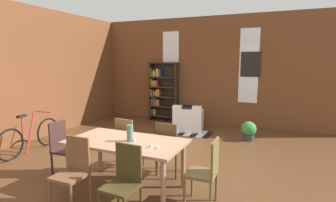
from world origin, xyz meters
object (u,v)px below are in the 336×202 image
dining_chair_far_left (128,141)px  dining_chair_head_right (206,170)px  armchair_white (188,120)px  bookshelf_tall (162,91)px  dining_chair_near_left (73,170)px  dining_chair_near_right (124,180)px  dining_table (126,146)px  bicycle_second (30,137)px  vase_on_table (130,133)px  dining_chair_far_right (168,147)px  dining_chair_head_left (64,146)px  potted_plant_by_shelf (249,130)px

dining_chair_far_left → dining_chair_head_right: bearing=-22.7°
dining_chair_head_right → armchair_white: bearing=112.6°
bookshelf_tall → dining_chair_head_right: bearing=-58.7°
armchair_white → bookshelf_tall: bearing=145.4°
dining_chair_near_left → armchair_white: size_ratio=1.01×
bookshelf_tall → dining_chair_near_right: bearing=-70.1°
dining_table → bicycle_second: size_ratio=1.06×
vase_on_table → dining_chair_head_right: vase_on_table is taller
dining_chair_far_right → bookshelf_tall: size_ratio=0.49×
dining_chair_near_right → bicycle_second: (-3.26, 1.32, -0.18)m
dining_chair_near_left → dining_chair_head_right: bearing=22.9°
dining_chair_near_right → dining_chair_far_left: size_ratio=1.00×
vase_on_table → bookshelf_tall: 4.84m
dining_table → dining_chair_head_left: bearing=-179.8°
dining_chair_near_right → dining_chair_far_right: (-0.00, 1.41, 0.00)m
bookshelf_tall → bicycle_second: (-1.34, -3.96, -0.65)m
dining_chair_head_left → bicycle_second: (-1.58, 0.62, -0.18)m
dining_chair_far_right → potted_plant_by_shelf: dining_chair_far_right is taller
dining_chair_near_right → potted_plant_by_shelf: bearing=75.9°
dining_chair_far_right → dining_chair_head_left: size_ratio=1.00×
dining_table → dining_chair_far_left: dining_chair_far_left is taller
vase_on_table → bookshelf_tall: bookshelf_tall is taller
vase_on_table → potted_plant_by_shelf: 3.72m
dining_chair_head_right → potted_plant_by_shelf: size_ratio=1.99×
armchair_white → dining_chair_far_right: bearing=-77.3°
vase_on_table → dining_chair_near_right: 0.87m
dining_chair_near_left → dining_chair_near_right: bearing=-0.0°
vase_on_table → dining_chair_near_left: (-0.48, -0.71, -0.39)m
dining_chair_far_right → bookshelf_tall: bookshelf_tall is taller
dining_chair_far_right → armchair_white: (-0.68, 3.03, -0.23)m
dining_chair_head_left → dining_chair_far_left: bearing=39.5°
dining_table → dining_chair_head_right: dining_chair_head_right is taller
dining_table → dining_chair_head_left: (-1.27, -0.00, -0.18)m
potted_plant_by_shelf → vase_on_table: bearing=-111.8°
dining_chair_far_left → armchair_white: size_ratio=1.01×
dining_chair_near_right → bicycle_second: bearing=157.9°
dining_chair_far_left → dining_chair_far_right: 0.82m
bookshelf_tall → potted_plant_by_shelf: bearing=-21.9°
vase_on_table → armchair_white: vase_on_table is taller
dining_chair_near_left → dining_chair_head_left: (-0.87, 0.70, 0.00)m
dining_chair_far_right → bicycle_second: bearing=-178.4°
dining_chair_near_right → dining_chair_far_left: same height
bookshelf_tall → armchair_white: size_ratio=2.05×
dining_chair_far_right → dining_chair_head_left: bearing=-157.1°
dining_table → dining_chair_head_left: dining_chair_head_left is taller
dining_chair_far_right → dining_table: bearing=-119.9°
dining_chair_head_left → potted_plant_by_shelf: 4.35m
dining_chair_head_right → dining_chair_near_right: bearing=-140.7°
dining_table → vase_on_table: 0.23m
dining_table → dining_chair_far_left: size_ratio=1.89×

